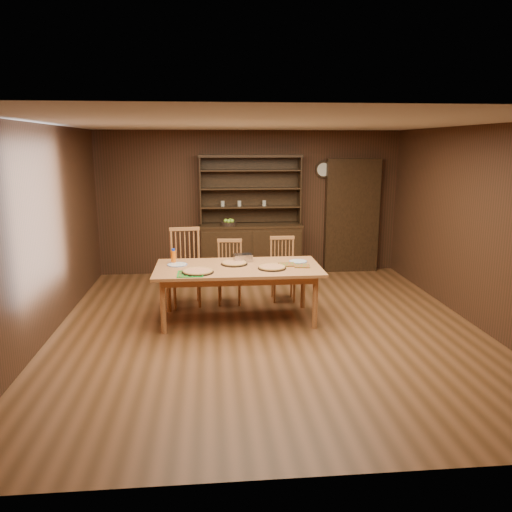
{
  "coord_description": "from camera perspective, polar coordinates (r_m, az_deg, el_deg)",
  "views": [
    {
      "loc": [
        -0.72,
        -6.12,
        2.35
      ],
      "look_at": [
        -0.12,
        0.4,
        0.88
      ],
      "focal_mm": 35.0,
      "sensor_mm": 36.0,
      "label": 1
    }
  ],
  "objects": [
    {
      "name": "doorway",
      "position": [
        9.48,
        10.88,
        4.54
      ],
      "size": [
        1.0,
        0.18,
        2.1
      ],
      "primitive_type": "cube",
      "color": "#311E10",
      "rests_on": "floor"
    },
    {
      "name": "plate_left",
      "position": [
        6.84,
        -8.98,
        -0.98
      ],
      "size": [
        0.27,
        0.27,
        0.02
      ],
      "color": "silver",
      "rests_on": "dining_table"
    },
    {
      "name": "plate_right",
      "position": [
        6.97,
        4.83,
        -0.62
      ],
      "size": [
        0.25,
        0.25,
        0.02
      ],
      "color": "silver",
      "rests_on": "dining_table"
    },
    {
      "name": "pot_holder_b",
      "position": [
        6.78,
        3.63,
        -0.98
      ],
      "size": [
        0.23,
        0.23,
        0.02
      ],
      "primitive_type": "cube",
      "rotation": [
        0.0,
        0.0,
        0.07
      ],
      "color": "red",
      "rests_on": "dining_table"
    },
    {
      "name": "pizza_left",
      "position": [
        6.4,
        -6.67,
        -1.76
      ],
      "size": [
        0.41,
        0.41,
        0.04
      ],
      "color": "black",
      "rests_on": "dining_table"
    },
    {
      "name": "chair_left",
      "position": [
        7.51,
        -8.03,
        -0.89
      ],
      "size": [
        0.51,
        0.49,
        1.14
      ],
      "rotation": [
        0.0,
        0.0,
        0.09
      ],
      "color": "#A46A38",
      "rests_on": "floor"
    },
    {
      "name": "wall_clock",
      "position": [
        9.32,
        7.71,
        9.76
      ],
      "size": [
        0.3,
        0.05,
        0.3
      ],
      "color": "#311E10",
      "rests_on": "room_shell"
    },
    {
      "name": "pizza_center",
      "position": [
        6.81,
        -2.5,
        -0.82
      ],
      "size": [
        0.37,
        0.37,
        0.04
      ],
      "color": "black",
      "rests_on": "dining_table"
    },
    {
      "name": "juice_bottle",
      "position": [
        6.94,
        -9.42,
        -0.06
      ],
      "size": [
        0.06,
        0.06,
        0.2
      ],
      "color": "orange",
      "rests_on": "dining_table"
    },
    {
      "name": "fruit_bowl",
      "position": [
        8.92,
        -3.14,
        3.81
      ],
      "size": [
        0.29,
        0.29,
        0.12
      ],
      "color": "black",
      "rests_on": "china_hutch"
    },
    {
      "name": "china_hutch",
      "position": [
        9.07,
        -0.6,
        1.49
      ],
      "size": [
        1.84,
        0.52,
        2.17
      ],
      "color": "#311E10",
      "rests_on": "floor"
    },
    {
      "name": "floor",
      "position": [
        6.59,
        1.4,
        -8.25
      ],
      "size": [
        6.0,
        6.0,
        0.0
      ],
      "primitive_type": "plane",
      "color": "brown",
      "rests_on": "ground"
    },
    {
      "name": "foil_dish",
      "position": [
        6.98,
        -1.51,
        -0.19
      ],
      "size": [
        0.27,
        0.21,
        0.1
      ],
      "primitive_type": "cube",
      "rotation": [
        0.0,
        0.0,
        0.13
      ],
      "color": "silver",
      "rests_on": "dining_table"
    },
    {
      "name": "chair_right",
      "position": [
        7.69,
        3.07,
        -1.2
      ],
      "size": [
        0.4,
        0.38,
        0.97
      ],
      "rotation": [
        0.0,
        0.0,
        -0.01
      ],
      "color": "#A46A38",
      "rests_on": "floor"
    },
    {
      "name": "room_shell",
      "position": [
        6.21,
        1.47,
        5.48
      ],
      "size": [
        6.0,
        6.0,
        6.0
      ],
      "color": "silver",
      "rests_on": "floor"
    },
    {
      "name": "pot_holder_a",
      "position": [
        6.72,
        5.28,
        -1.13
      ],
      "size": [
        0.23,
        0.23,
        0.02
      ],
      "primitive_type": "cube",
      "rotation": [
        0.0,
        0.0,
        -0.14
      ],
      "color": "red",
      "rests_on": "dining_table"
    },
    {
      "name": "cooling_rack",
      "position": [
        6.34,
        -7.51,
        -2.02
      ],
      "size": [
        0.32,
        0.32,
        0.01
      ],
      "primitive_type": null,
      "rotation": [
        0.0,
        0.0,
        0.02
      ],
      "color": "#0CA329",
      "rests_on": "dining_table"
    },
    {
      "name": "dining_table",
      "position": [
        6.71,
        -2.07,
        -1.76
      ],
      "size": [
        2.21,
        1.11,
        0.75
      ],
      "color": "#BE7842",
      "rests_on": "floor"
    },
    {
      "name": "chair_center",
      "position": [
        7.53,
        -3.02,
        -1.55
      ],
      "size": [
        0.42,
        0.4,
        0.96
      ],
      "rotation": [
        0.0,
        0.0,
        -0.08
      ],
      "color": "#A46A38",
      "rests_on": "floor"
    },
    {
      "name": "pizza_right",
      "position": [
        6.57,
        1.85,
        -1.31
      ],
      "size": [
        0.37,
        0.37,
        0.04
      ],
      "color": "black",
      "rests_on": "dining_table"
    }
  ]
}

